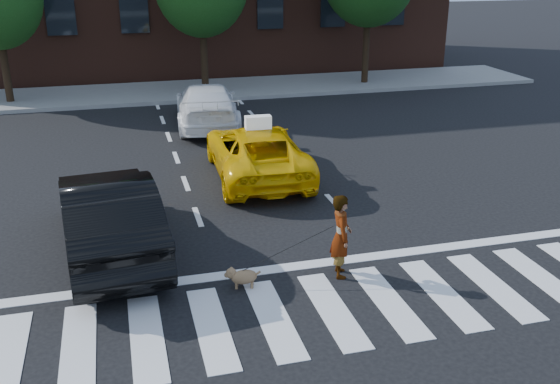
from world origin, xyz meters
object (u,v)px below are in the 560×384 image
(white_suv, at_px, (207,105))
(woman, at_px, (341,236))
(taxi, at_px, (257,152))
(black_sedan, at_px, (109,214))
(dog, at_px, (241,276))

(white_suv, relative_size, woman, 3.15)
(taxi, bearing_deg, woman, 94.76)
(black_sedan, height_order, woman, black_sedan)
(dog, bearing_deg, black_sedan, 152.99)
(black_sedan, distance_m, dog, 3.01)
(taxi, bearing_deg, dog, 76.50)
(white_suv, xyz_separation_m, dog, (-1.10, -10.93, -0.50))
(taxi, relative_size, dog, 7.57)
(black_sedan, bearing_deg, taxi, -141.72)
(white_suv, relative_size, dog, 7.70)
(taxi, relative_size, white_suv, 0.98)
(black_sedan, relative_size, white_suv, 0.98)
(white_suv, bearing_deg, black_sedan, 75.66)
(black_sedan, bearing_deg, white_suv, -115.47)
(taxi, height_order, black_sedan, black_sedan)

